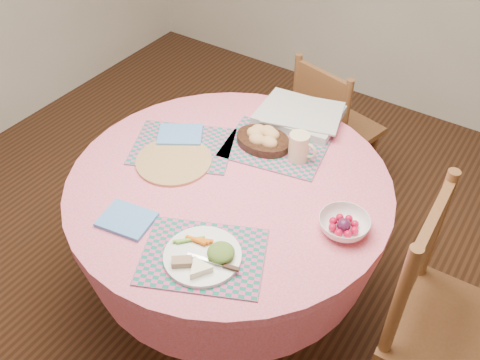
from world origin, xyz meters
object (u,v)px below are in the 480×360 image
object	(u,v)px
wicker_trivet	(174,161)
dinner_plate	(203,256)
chair_back	(331,126)
bread_bowl	(263,138)
chair_right	(444,321)
latte_mug	(299,147)
fruit_bowl	(344,225)
dining_table	(230,217)

from	to	relation	value
wicker_trivet	dinner_plate	world-z (taller)	dinner_plate
chair_back	bread_bowl	size ratio (longest dim) A/B	3.64
chair_right	latte_mug	size ratio (longest dim) A/B	8.49
chair_right	fruit_bowl	world-z (taller)	chair_right
dining_table	latte_mug	size ratio (longest dim) A/B	10.60
chair_right	wicker_trivet	world-z (taller)	chair_right
dinner_plate	latte_mug	distance (m)	0.62
dining_table	fruit_bowl	bearing A→B (deg)	0.90
chair_right	wicker_trivet	size ratio (longest dim) A/B	3.31
bread_bowl	dinner_plate	bearing A→B (deg)	-75.55
dinner_plate	wicker_trivet	bearing A→B (deg)	139.50
bread_bowl	fruit_bowl	distance (m)	0.54
chair_right	latte_mug	world-z (taller)	chair_right
chair_back	dinner_plate	distance (m)	1.36
dining_table	wicker_trivet	distance (m)	0.32
dinner_plate	bread_bowl	world-z (taller)	bread_bowl
dinner_plate	latte_mug	xyz separation A→B (m)	(0.01, 0.62, 0.04)
chair_right	wicker_trivet	bearing A→B (deg)	91.05
latte_mug	fruit_bowl	size ratio (longest dim) A/B	0.60
dinner_plate	bread_bowl	xyz separation A→B (m)	(-0.16, 0.63, 0.02)
chair_back	chair_right	bearing A→B (deg)	147.64
wicker_trivet	latte_mug	world-z (taller)	latte_mug
wicker_trivet	bread_bowl	world-z (taller)	bread_bowl
fruit_bowl	wicker_trivet	bearing A→B (deg)	-177.18
dining_table	chair_back	bearing A→B (deg)	89.94
chair_back	dinner_plate	size ratio (longest dim) A/B	3.29
chair_right	bread_bowl	size ratio (longest dim) A/B	4.32
wicker_trivet	dinner_plate	distance (m)	0.52
bread_bowl	fruit_bowl	size ratio (longest dim) A/B	1.18
dining_table	wicker_trivet	bearing A→B (deg)	-173.54
chair_back	dining_table	bearing A→B (deg)	103.82
dining_table	fruit_bowl	distance (m)	0.52
latte_mug	fruit_bowl	world-z (taller)	latte_mug
wicker_trivet	chair_right	bearing A→B (deg)	2.92
dinner_plate	chair_back	bearing A→B (deg)	96.56
chair_right	bread_bowl	bearing A→B (deg)	73.55
dining_table	wicker_trivet	world-z (taller)	wicker_trivet
wicker_trivet	fruit_bowl	bearing A→B (deg)	2.82
chair_right	dinner_plate	xyz separation A→B (m)	(-0.72, -0.40, 0.25)
chair_right	bread_bowl	distance (m)	0.95
chair_right	wicker_trivet	xyz separation A→B (m)	(-1.12, -0.06, 0.24)
chair_back	fruit_bowl	world-z (taller)	chair_back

